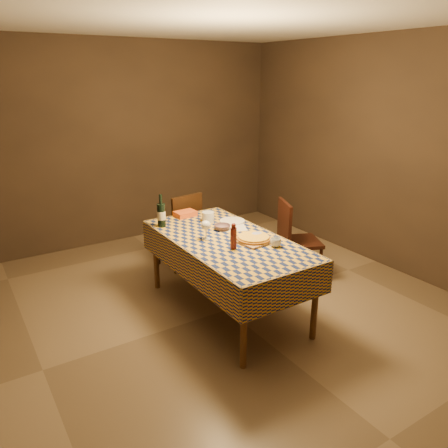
# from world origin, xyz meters

# --- Properties ---
(room) EXTENTS (5.00, 5.10, 2.70)m
(room) POSITION_xyz_m (0.00, 0.00, 1.35)
(room) COLOR brown
(room) RESTS_ON ground
(dining_table) EXTENTS (0.94, 1.84, 0.77)m
(dining_table) POSITION_xyz_m (0.00, 0.00, 0.69)
(dining_table) COLOR brown
(dining_table) RESTS_ON ground
(cutting_board) EXTENTS (0.35, 0.35, 0.02)m
(cutting_board) POSITION_xyz_m (0.17, -0.20, 0.78)
(cutting_board) COLOR #A2774C
(cutting_board) RESTS_ON dining_table
(pizza) EXTENTS (0.33, 0.33, 0.03)m
(pizza) POSITION_xyz_m (0.17, -0.20, 0.80)
(pizza) COLOR #965B19
(pizza) RESTS_ON cutting_board
(pepper_mill) EXTENTS (0.07, 0.07, 0.24)m
(pepper_mill) POSITION_xyz_m (-0.09, -0.25, 0.88)
(pepper_mill) COLOR #4B1211
(pepper_mill) RESTS_ON dining_table
(bowl) EXTENTS (0.21, 0.21, 0.05)m
(bowl) POSITION_xyz_m (0.09, 0.23, 0.80)
(bowl) COLOR #604851
(bowl) RESTS_ON dining_table
(wine_glass) EXTENTS (0.09, 0.09, 0.18)m
(wine_glass) POSITION_xyz_m (-0.17, 0.09, 0.90)
(wine_glass) COLOR white
(wine_glass) RESTS_ON dining_table
(wine_bottle) EXTENTS (0.10, 0.10, 0.34)m
(wine_bottle) POSITION_xyz_m (-0.37, 0.65, 0.90)
(wine_bottle) COLOR black
(wine_bottle) RESTS_ON dining_table
(deli_tub) EXTENTS (0.16, 0.16, 0.11)m
(deli_tub) POSITION_xyz_m (0.11, 0.52, 0.82)
(deli_tub) COLOR silver
(deli_tub) RESTS_ON dining_table
(takeout_container) EXTENTS (0.24, 0.17, 0.06)m
(takeout_container) POSITION_xyz_m (-0.01, 0.82, 0.80)
(takeout_container) COLOR #D4541B
(takeout_container) RESTS_ON dining_table
(white_plate) EXTENTS (0.28, 0.28, 0.02)m
(white_plate) POSITION_xyz_m (0.32, 0.38, 0.78)
(white_plate) COLOR white
(white_plate) RESTS_ON dining_table
(tumbler) EXTENTS (0.13, 0.13, 0.08)m
(tumbler) POSITION_xyz_m (0.26, -0.41, 0.81)
(tumbler) COLOR silver
(tumbler) RESTS_ON dining_table
(flour_patch) EXTENTS (0.34, 0.31, 0.00)m
(flour_patch) POSITION_xyz_m (0.20, 0.22, 0.77)
(flour_patch) COLOR silver
(flour_patch) RESTS_ON dining_table
(flour_bag) EXTENTS (0.23, 0.19, 0.06)m
(flour_bag) POSITION_xyz_m (0.24, -0.15, 0.80)
(flour_bag) COLOR #A2A7D0
(flour_bag) RESTS_ON dining_table
(chair_far) EXTENTS (0.48, 0.49, 0.93)m
(chair_far) POSITION_xyz_m (0.12, 1.17, 0.52)
(chair_far) COLOR black
(chair_far) RESTS_ON ground
(chair_right) EXTENTS (0.56, 0.55, 0.93)m
(chair_right) POSITION_xyz_m (1.02, 0.19, 0.52)
(chair_right) COLOR black
(chair_right) RESTS_ON ground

